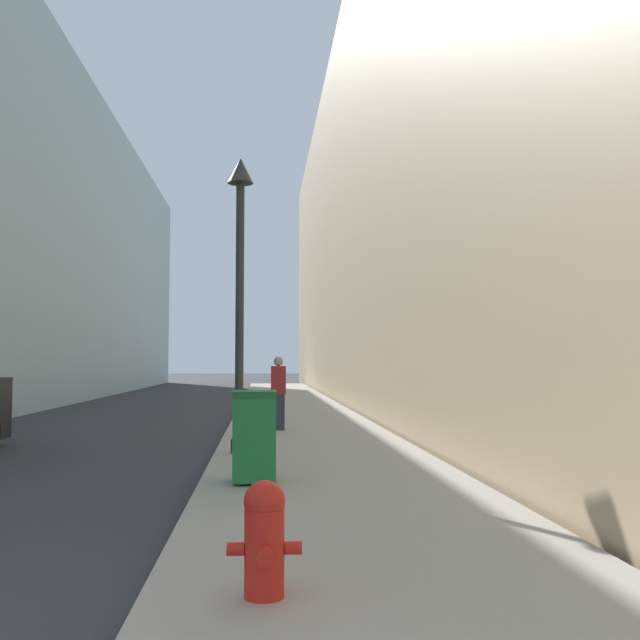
{
  "coord_description": "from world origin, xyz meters",
  "views": [
    {
      "loc": [
        4.11,
        -3.75,
        1.77
      ],
      "look_at": [
        5.86,
        18.18,
        3.04
      ],
      "focal_mm": 40.0,
      "sensor_mm": 36.0,
      "label": 1
    }
  ],
  "objects_px": {
    "pedestrian_on_sidewalk": "(278,393)",
    "fire_hydrant": "(264,535)",
    "trash_bin": "(255,435)",
    "lamppost": "(240,263)"
  },
  "relations": [
    {
      "from": "pedestrian_on_sidewalk",
      "to": "fire_hydrant",
      "type": "bearing_deg",
      "value": -91.68
    },
    {
      "from": "fire_hydrant",
      "to": "trash_bin",
      "type": "relative_size",
      "value": 0.65
    },
    {
      "from": "lamppost",
      "to": "pedestrian_on_sidewalk",
      "type": "height_order",
      "value": "lamppost"
    },
    {
      "from": "fire_hydrant",
      "to": "lamppost",
      "type": "relative_size",
      "value": 0.15
    },
    {
      "from": "trash_bin",
      "to": "pedestrian_on_sidewalk",
      "type": "bearing_deg",
      "value": 86.26
    },
    {
      "from": "pedestrian_on_sidewalk",
      "to": "lamppost",
      "type": "bearing_deg",
      "value": -100.68
    },
    {
      "from": "fire_hydrant",
      "to": "lamppost",
      "type": "distance_m",
      "value": 8.25
    },
    {
      "from": "trash_bin",
      "to": "lamppost",
      "type": "relative_size",
      "value": 0.23
    },
    {
      "from": "trash_bin",
      "to": "pedestrian_on_sidewalk",
      "type": "distance_m",
      "value": 7.22
    },
    {
      "from": "fire_hydrant",
      "to": "trash_bin",
      "type": "distance_m",
      "value": 4.65
    }
  ]
}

